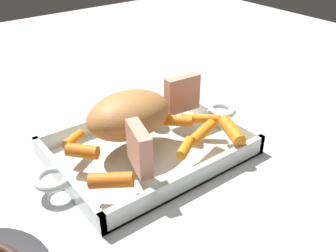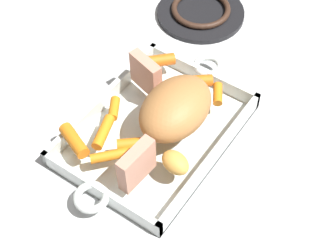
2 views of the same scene
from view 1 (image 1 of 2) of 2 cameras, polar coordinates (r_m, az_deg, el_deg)
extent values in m
plane|color=silver|center=(0.68, -2.86, -4.17)|extent=(2.08, 2.08, 0.00)
cube|color=silver|center=(0.68, -2.87, -3.88)|extent=(0.33, 0.25, 0.01)
cube|color=silver|center=(0.75, -8.03, 1.04)|extent=(0.33, 0.01, 0.04)
cube|color=silver|center=(0.59, 3.69, -7.94)|extent=(0.33, 0.01, 0.04)
cube|color=silver|center=(0.75, 7.03, 1.16)|extent=(0.01, 0.25, 0.04)
cube|color=silver|center=(0.61, -15.32, -7.86)|extent=(0.01, 0.25, 0.04)
torus|color=silver|center=(0.76, 8.10, 2.31)|extent=(0.06, 0.06, 0.01)
torus|color=silver|center=(0.60, -17.10, -7.64)|extent=(0.06, 0.06, 0.01)
ellipsoid|color=#B3753F|center=(0.65, -5.97, 1.72)|extent=(0.15, 0.11, 0.08)
cube|color=tan|center=(0.57, -4.39, -3.38)|extent=(0.04, 0.07, 0.07)
cube|color=tan|center=(0.73, 2.16, 4.90)|extent=(0.07, 0.03, 0.07)
cylinder|color=orange|center=(0.70, 4.82, 1.12)|extent=(0.06, 0.06, 0.02)
cylinder|color=orange|center=(0.69, 1.31, 0.89)|extent=(0.05, 0.05, 0.02)
cylinder|color=orange|center=(0.66, 9.61, -0.68)|extent=(0.05, 0.07, 0.03)
cylinder|color=orange|center=(0.61, 2.67, -3.31)|extent=(0.05, 0.04, 0.02)
cylinder|color=orange|center=(0.65, -14.12, -1.97)|extent=(0.05, 0.04, 0.02)
cylinder|color=orange|center=(0.65, 5.20, -0.98)|extent=(0.07, 0.04, 0.02)
cylinder|color=orange|center=(0.62, -12.83, -3.74)|extent=(0.05, 0.05, 0.02)
cylinder|color=orange|center=(0.55, -8.61, -8.13)|extent=(0.07, 0.06, 0.03)
ellipsoid|color=gold|center=(0.74, -2.81, 3.65)|extent=(0.05, 0.06, 0.03)
camera|label=2|loc=(1.15, 9.01, 48.37)|focal=54.64mm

